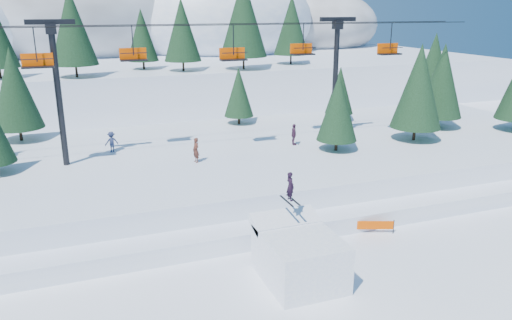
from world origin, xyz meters
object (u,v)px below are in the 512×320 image
object	(u,v)px
jump_kicker	(299,255)
banner_near	(371,225)
chairlift	(202,65)
banner_far	(370,213)

from	to	relation	value
jump_kicker	banner_near	xyz separation A→B (m)	(6.56, 3.35, -0.80)
chairlift	jump_kicker	bearing A→B (deg)	-88.25
chairlift	banner_far	world-z (taller)	chairlift
banner_near	banner_far	xyz separation A→B (m)	(1.00, 1.70, 0.00)
banner_far	chairlift	bearing A→B (deg)	124.72
jump_kicker	banner_near	size ratio (longest dim) A/B	2.01
banner_far	banner_near	bearing A→B (deg)	-120.34
chairlift	banner_near	world-z (taller)	chairlift
banner_far	jump_kicker	bearing A→B (deg)	-146.22
jump_kicker	chairlift	size ratio (longest dim) A/B	0.12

